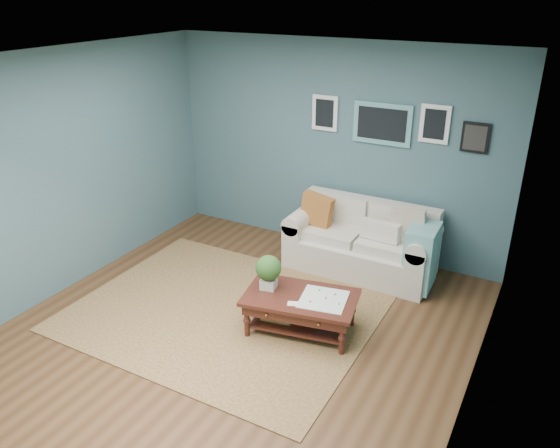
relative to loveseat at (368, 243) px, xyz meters
The scene contains 4 objects.
room_shell 2.30m from the loveseat, 109.07° to the right, with size 5.00×5.02×2.70m.
area_rug 1.98m from the loveseat, 122.00° to the right, with size 3.14×2.51×0.01m, color brown.
loveseat is the anchor object (origin of this frame).
coffee_table 1.57m from the loveseat, 97.30° to the right, with size 1.23×0.86×0.79m.
Camera 1 is at (2.63, -3.75, 3.31)m, focal length 35.00 mm.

